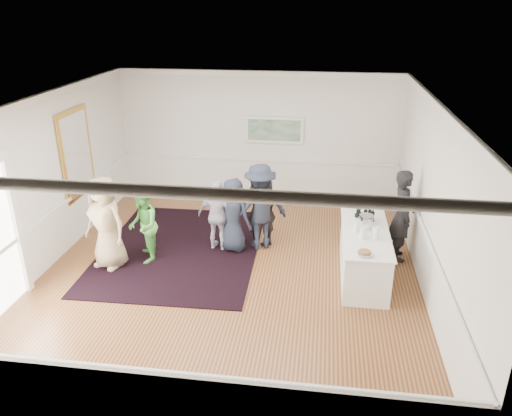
# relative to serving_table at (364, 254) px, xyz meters

# --- Properties ---
(floor) EXTENTS (8.00, 8.00, 0.00)m
(floor) POSITION_rel_serving_table_xyz_m (-2.46, -0.20, -0.45)
(floor) COLOR brown
(floor) RESTS_ON ground
(ceiling) EXTENTS (7.00, 8.00, 0.02)m
(ceiling) POSITION_rel_serving_table_xyz_m (-2.46, -0.20, 2.75)
(ceiling) COLOR white
(ceiling) RESTS_ON wall_back
(wall_left) EXTENTS (0.02, 8.00, 3.20)m
(wall_left) POSITION_rel_serving_table_xyz_m (-5.96, -0.20, 1.15)
(wall_left) COLOR white
(wall_left) RESTS_ON floor
(wall_right) EXTENTS (0.02, 8.00, 3.20)m
(wall_right) POSITION_rel_serving_table_xyz_m (1.04, -0.20, 1.15)
(wall_right) COLOR white
(wall_right) RESTS_ON floor
(wall_back) EXTENTS (7.00, 0.02, 3.20)m
(wall_back) POSITION_rel_serving_table_xyz_m (-2.46, 3.80, 1.15)
(wall_back) COLOR white
(wall_back) RESTS_ON floor
(wall_front) EXTENTS (7.00, 0.02, 3.20)m
(wall_front) POSITION_rel_serving_table_xyz_m (-2.46, -4.20, 1.15)
(wall_front) COLOR white
(wall_front) RESTS_ON floor
(wainscoting) EXTENTS (7.00, 8.00, 1.00)m
(wainscoting) POSITION_rel_serving_table_xyz_m (-2.46, -0.20, 0.05)
(wainscoting) COLOR white
(wainscoting) RESTS_ON floor
(mirror) EXTENTS (0.05, 1.25, 1.85)m
(mirror) POSITION_rel_serving_table_xyz_m (-5.91, 1.10, 1.35)
(mirror) COLOR gold
(mirror) RESTS_ON wall_left
(landscape_painting) EXTENTS (1.44, 0.06, 0.66)m
(landscape_painting) POSITION_rel_serving_table_xyz_m (-2.06, 3.74, 1.33)
(landscape_painting) COLOR white
(landscape_painting) RESTS_ON wall_back
(area_rug) EXTENTS (3.23, 4.19, 0.02)m
(area_rug) POSITION_rel_serving_table_xyz_m (-3.64, 0.56, -0.44)
(area_rug) COLOR black
(area_rug) RESTS_ON floor
(serving_table) EXTENTS (0.84, 2.21, 0.90)m
(serving_table) POSITION_rel_serving_table_xyz_m (0.00, 0.00, 0.00)
(serving_table) COLOR white
(serving_table) RESTS_ON floor
(bartender) EXTENTS (0.47, 0.69, 1.83)m
(bartender) POSITION_rel_serving_table_xyz_m (0.74, 0.82, 0.46)
(bartender) COLOR black
(bartender) RESTS_ON floor
(guest_tan) EXTENTS (1.03, 0.85, 1.81)m
(guest_tan) POSITION_rel_serving_table_xyz_m (-4.79, -0.27, 0.45)
(guest_tan) COLOR tan
(guest_tan) RESTS_ON floor
(guest_green) EXTENTS (0.77, 0.87, 1.49)m
(guest_green) POSITION_rel_serving_table_xyz_m (-4.19, 0.04, 0.29)
(guest_green) COLOR #52AE45
(guest_green) RESTS_ON floor
(guest_lilac) EXTENTS (0.91, 0.50, 1.46)m
(guest_lilac) POSITION_rel_serving_table_xyz_m (-2.86, 0.72, 0.28)
(guest_lilac) COLOR #B2ACC0
(guest_lilac) RESTS_ON floor
(guest_dark_a) EXTENTS (1.34, 1.14, 1.80)m
(guest_dark_a) POSITION_rel_serving_table_xyz_m (-2.04, 0.91, 0.45)
(guest_dark_a) COLOR black
(guest_dark_a) RESTS_ON floor
(guest_dark_b) EXTENTS (0.76, 0.66, 1.76)m
(guest_dark_b) POSITION_rel_serving_table_xyz_m (-2.03, 0.99, 0.43)
(guest_dark_b) COLOR black
(guest_dark_b) RESTS_ON floor
(guest_navy) EXTENTS (0.88, 0.76, 1.53)m
(guest_navy) POSITION_rel_serving_table_xyz_m (-2.55, 0.73, 0.31)
(guest_navy) COLOR black
(guest_navy) RESTS_ON floor
(wine_bottles) EXTENTS (0.38, 0.27, 0.31)m
(wine_bottles) POSITION_rel_serving_table_xyz_m (-0.01, 0.48, 0.60)
(wine_bottles) COLOR black
(wine_bottles) RESTS_ON serving_table
(juice_pitchers) EXTENTS (0.44, 0.38, 0.24)m
(juice_pitchers) POSITION_rel_serving_table_xyz_m (-0.04, -0.18, 0.56)
(juice_pitchers) COLOR #7CA93C
(juice_pitchers) RESTS_ON serving_table
(ice_bucket) EXTENTS (0.26, 0.26, 0.25)m
(ice_bucket) POSITION_rel_serving_table_xyz_m (0.01, 0.20, 0.56)
(ice_bucket) COLOR silver
(ice_bucket) RESTS_ON serving_table
(nut_bowl) EXTENTS (0.26, 0.26, 0.08)m
(nut_bowl) POSITION_rel_serving_table_xyz_m (-0.08, -0.89, 0.48)
(nut_bowl) COLOR white
(nut_bowl) RESTS_ON serving_table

